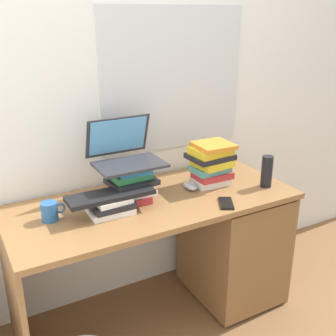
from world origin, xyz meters
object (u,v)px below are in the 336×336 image
at_px(book_stack_side, 211,163).
at_px(cell_phone, 226,203).
at_px(book_stack_keyboard_riser, 111,205).
at_px(book_stack_tall, 131,184).
at_px(laptop, 125,152).
at_px(desk, 215,239).
at_px(keyboard, 111,195).
at_px(mug, 50,211).
at_px(water_bottle, 267,171).
at_px(computer_mouse, 190,186).

relative_size(book_stack_side, cell_phone, 1.78).
bearing_deg(book_stack_keyboard_riser, cell_phone, -19.72).
relative_size(book_stack_tall, laptop, 0.73).
bearing_deg(desk, book_stack_tall, 170.57).
xyz_separation_m(book_stack_keyboard_riser, laptop, (0.14, 0.15, 0.20)).
distance_m(keyboard, mug, 0.29).
height_order(book_stack_tall, laptop, laptop).
bearing_deg(book_stack_tall, book_stack_side, -2.92).
distance_m(laptop, water_bottle, 0.79).
distance_m(book_stack_keyboard_riser, cell_phone, 0.58).
xyz_separation_m(desk, book_stack_tall, (-0.48, 0.08, 0.42)).
xyz_separation_m(keyboard, computer_mouse, (0.49, 0.06, -0.08)).
distance_m(book_stack_side, mug, 0.90).
bearing_deg(computer_mouse, laptop, 165.02).
bearing_deg(computer_mouse, water_bottle, -23.63).
height_order(mug, water_bottle, water_bottle).
xyz_separation_m(desk, book_stack_keyboard_riser, (-0.63, -0.00, 0.37)).
bearing_deg(water_bottle, book_stack_keyboard_riser, 172.43).
height_order(laptop, mug, laptop).
relative_size(book_stack_tall, book_stack_keyboard_riser, 1.16).
xyz_separation_m(keyboard, water_bottle, (0.87, -0.11, -0.01)).
height_order(laptop, water_bottle, laptop).
bearing_deg(book_stack_side, desk, -80.38).
relative_size(laptop, computer_mouse, 3.28).
height_order(book_stack_side, cell_phone, book_stack_side).
relative_size(book_stack_keyboard_riser, computer_mouse, 2.06).
bearing_deg(computer_mouse, desk, -19.95).
relative_size(desk, cell_phone, 11.03).
bearing_deg(laptop, computer_mouse, -14.98).
bearing_deg(book_stack_keyboard_riser, computer_mouse, 6.37).
height_order(book_stack_keyboard_riser, book_stack_side, book_stack_side).
relative_size(book_stack_tall, mug, 2.17).
relative_size(computer_mouse, water_bottle, 0.59).
distance_m(book_stack_tall, keyboard, 0.17).
height_order(desk, book_stack_side, book_stack_side).
bearing_deg(desk, cell_phone, -114.04).
height_order(book_stack_keyboard_riser, mug, mug).
bearing_deg(laptop, desk, -16.50).
distance_m(laptop, mug, 0.47).
height_order(desk, book_stack_keyboard_riser, book_stack_keyboard_riser).
xyz_separation_m(desk, computer_mouse, (-0.15, 0.05, 0.35)).
xyz_separation_m(desk, book_stack_side, (-0.01, 0.06, 0.46)).
xyz_separation_m(book_stack_tall, computer_mouse, (0.34, -0.03, -0.07)).
xyz_separation_m(book_stack_keyboard_riser, book_stack_side, (0.62, 0.06, 0.09)).
relative_size(desk, water_bottle, 8.44).
distance_m(book_stack_tall, cell_phone, 0.49).
bearing_deg(laptop, book_stack_tall, -87.45).
distance_m(book_stack_keyboard_riser, mug, 0.28).
bearing_deg(water_bottle, mug, 171.14).
distance_m(book_stack_tall, computer_mouse, 0.35).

